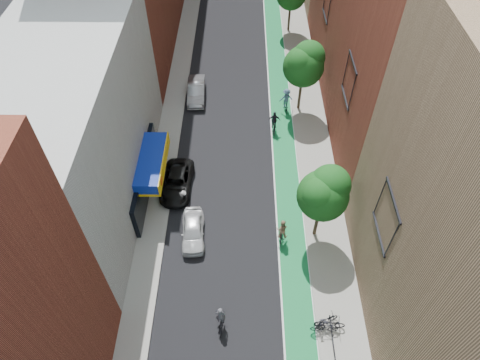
{
  "coord_description": "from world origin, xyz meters",
  "views": [
    {
      "loc": [
        0.44,
        -7.31,
        25.54
      ],
      "look_at": [
        0.28,
        13.81,
        1.5
      ],
      "focal_mm": 32.0,
      "sensor_mm": 36.0,
      "label": 1
    }
  ],
  "objects_px": {
    "parked_car_white": "(193,231)",
    "parked_car_silver": "(196,91)",
    "parked_car_black": "(177,182)",
    "cyclist_lane_near": "(282,232)",
    "cyclist_lane_mid": "(274,124)",
    "cyclist_lane_far": "(286,100)",
    "cyclist_lead": "(221,320)"
  },
  "relations": [
    {
      "from": "parked_car_black",
      "to": "parked_car_silver",
      "type": "bearing_deg",
      "value": 89.23
    },
    {
      "from": "cyclist_lane_far",
      "to": "cyclist_lane_mid",
      "type": "bearing_deg",
      "value": 59.22
    },
    {
      "from": "cyclist_lane_mid",
      "to": "cyclist_lane_far",
      "type": "relative_size",
      "value": 0.94
    },
    {
      "from": "cyclist_lead",
      "to": "cyclist_lane_near",
      "type": "height_order",
      "value": "cyclist_lane_near"
    },
    {
      "from": "parked_car_silver",
      "to": "cyclist_lane_mid",
      "type": "height_order",
      "value": "cyclist_lane_mid"
    },
    {
      "from": "parked_car_silver",
      "to": "cyclist_lead",
      "type": "height_order",
      "value": "cyclist_lead"
    },
    {
      "from": "parked_car_white",
      "to": "cyclist_lane_near",
      "type": "height_order",
      "value": "cyclist_lane_near"
    },
    {
      "from": "cyclist_lane_mid",
      "to": "parked_car_black",
      "type": "bearing_deg",
      "value": 42.94
    },
    {
      "from": "parked_car_black",
      "to": "cyclist_lead",
      "type": "xyz_separation_m",
      "value": [
        3.79,
        -10.99,
        0.01
      ]
    },
    {
      "from": "parked_car_silver",
      "to": "cyclist_lead",
      "type": "distance_m",
      "value": 22.62
    },
    {
      "from": "parked_car_black",
      "to": "cyclist_lane_near",
      "type": "xyz_separation_m",
      "value": [
        7.8,
        -4.73,
        0.21
      ]
    },
    {
      "from": "parked_car_black",
      "to": "cyclist_lane_mid",
      "type": "relative_size",
      "value": 2.31
    },
    {
      "from": "parked_car_black",
      "to": "cyclist_lane_mid",
      "type": "bearing_deg",
      "value": 42.9
    },
    {
      "from": "cyclist_lane_mid",
      "to": "cyclist_lane_far",
      "type": "height_order",
      "value": "cyclist_lane_far"
    },
    {
      "from": "cyclist_lane_mid",
      "to": "cyclist_lane_far",
      "type": "distance_m",
      "value": 3.27
    },
    {
      "from": "parked_car_black",
      "to": "cyclist_lane_far",
      "type": "xyz_separation_m",
      "value": [
        9.01,
        9.69,
        0.39
      ]
    },
    {
      "from": "parked_car_silver",
      "to": "cyclist_lane_far",
      "type": "distance_m",
      "value": 8.55
    },
    {
      "from": "parked_car_black",
      "to": "cyclist_lane_mid",
      "type": "height_order",
      "value": "cyclist_lane_mid"
    },
    {
      "from": "parked_car_white",
      "to": "cyclist_lane_near",
      "type": "distance_m",
      "value": 6.21
    },
    {
      "from": "cyclist_lead",
      "to": "cyclist_lane_mid",
      "type": "xyz_separation_m",
      "value": [
        4.01,
        17.65,
        0.1
      ]
    },
    {
      "from": "parked_car_silver",
      "to": "cyclist_lane_far",
      "type": "height_order",
      "value": "cyclist_lane_far"
    },
    {
      "from": "parked_car_white",
      "to": "cyclist_lead",
      "type": "relative_size",
      "value": 1.91
    },
    {
      "from": "parked_car_white",
      "to": "parked_car_silver",
      "type": "height_order",
      "value": "parked_car_silver"
    },
    {
      "from": "parked_car_white",
      "to": "cyclist_lane_near",
      "type": "bearing_deg",
      "value": -6.11
    },
    {
      "from": "parked_car_black",
      "to": "cyclist_lane_mid",
      "type": "distance_m",
      "value": 10.25
    },
    {
      "from": "cyclist_lead",
      "to": "parked_car_black",
      "type": "bearing_deg",
      "value": -72.57
    },
    {
      "from": "parked_car_black",
      "to": "parked_car_white",
      "type": "bearing_deg",
      "value": -68.0
    },
    {
      "from": "cyclist_lead",
      "to": "cyclist_lane_far",
      "type": "height_order",
      "value": "cyclist_lane_far"
    },
    {
      "from": "parked_car_black",
      "to": "cyclist_lead",
      "type": "bearing_deg",
      "value": -68.56
    },
    {
      "from": "cyclist_lead",
      "to": "cyclist_lane_near",
      "type": "bearing_deg",
      "value": -124.24
    },
    {
      "from": "cyclist_lead",
      "to": "cyclist_lane_mid",
      "type": "bearing_deg",
      "value": -104.4
    },
    {
      "from": "parked_car_black",
      "to": "cyclist_lane_far",
      "type": "relative_size",
      "value": 2.17
    }
  ]
}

